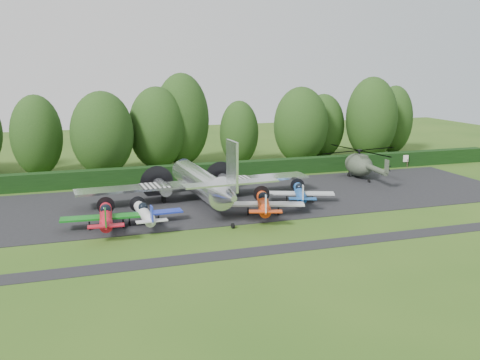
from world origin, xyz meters
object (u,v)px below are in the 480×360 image
object	(u,v)px
helicopter	(359,163)
light_plane_white	(144,213)
light_plane_orange	(263,203)
transport_plane	(202,182)
light_plane_red	(106,216)
light_plane_blue	(300,193)
sign_board	(397,159)

from	to	relation	value
helicopter	light_plane_white	bearing A→B (deg)	-161.84
light_plane_orange	helicopter	world-z (taller)	helicopter
transport_plane	light_plane_red	bearing A→B (deg)	-144.76
light_plane_orange	light_plane_blue	xyz separation A→B (m)	(5.25, 3.30, -0.11)
light_plane_orange	helicopter	xyz separation A→B (m)	(17.57, 12.62, 0.70)
light_plane_white	sign_board	bearing A→B (deg)	26.91
light_plane_white	transport_plane	bearing A→B (deg)	44.16
transport_plane	light_plane_red	xyz separation A→B (m)	(-10.11, -6.33, -1.01)
sign_board	helicopter	bearing A→B (deg)	-170.82
light_plane_white	light_plane_red	bearing A→B (deg)	-171.10
transport_plane	light_plane_blue	bearing A→B (deg)	-14.72
transport_plane	light_plane_blue	xyz separation A→B (m)	(9.66, -3.13, -1.10)
light_plane_red	helicopter	size ratio (longest dim) A/B	0.62
transport_plane	sign_board	bearing A→B (deg)	22.76
light_plane_blue	light_plane_orange	bearing A→B (deg)	-167.68
helicopter	light_plane_red	bearing A→B (deg)	-163.47
light_plane_white	helicopter	size ratio (longest dim) A/B	0.56
helicopter	light_plane_blue	bearing A→B (deg)	-147.68
light_plane_blue	helicopter	world-z (taller)	helicopter
transport_plane	light_plane_white	xyz separation A→B (m)	(-6.74, -5.96, -1.12)
light_plane_red	helicopter	distance (m)	34.46
transport_plane	light_plane_white	bearing A→B (deg)	-135.31
light_plane_blue	sign_board	bearing A→B (deg)	13.77
light_plane_white	light_plane_blue	size ratio (longest dim) A/B	0.99
light_plane_red	light_plane_blue	xyz separation A→B (m)	(19.78, 3.20, -0.09)
light_plane_orange	light_plane_white	bearing A→B (deg)	160.13
light_plane_red	light_plane_blue	size ratio (longest dim) A/B	1.08
light_plane_orange	sign_board	xyz separation A→B (m)	(26.45, 17.39, -0.09)
light_plane_white	light_plane_blue	xyz separation A→B (m)	(16.40, 2.84, 0.02)
light_plane_white	light_plane_blue	distance (m)	16.65
light_plane_red	sign_board	world-z (taller)	light_plane_red
light_plane_red	light_plane_orange	size ratio (longest dim) A/B	0.99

